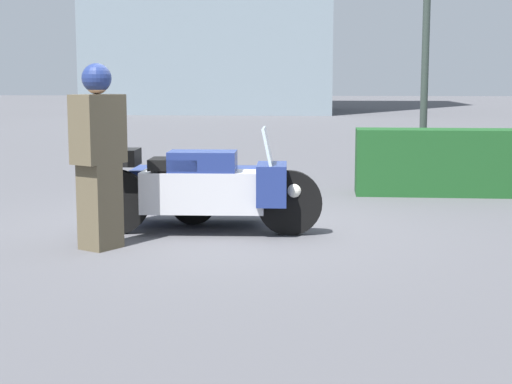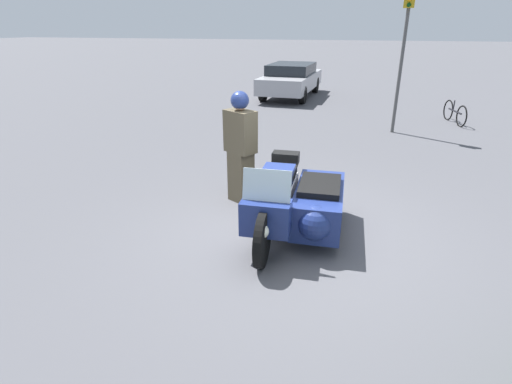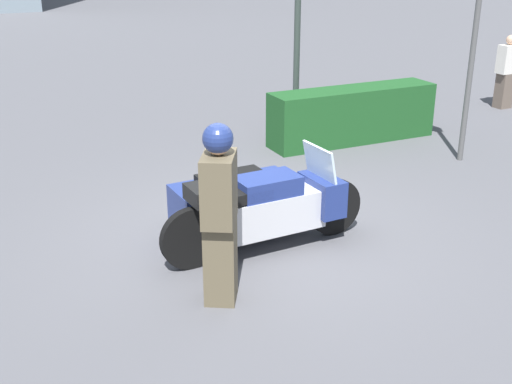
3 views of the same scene
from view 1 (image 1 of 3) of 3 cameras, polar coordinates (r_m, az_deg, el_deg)
The scene contains 4 objects.
ground_plane at distance 8.99m, azimuth -3.00°, elevation -2.67°, with size 160.00×160.00×0.00m, color #4C4C51.
police_motorcycle at distance 8.89m, azimuth -3.46°, elevation 0.37°, with size 2.61×1.24×1.18m.
officer_rider at distance 7.94m, azimuth -11.37°, elevation 2.87°, with size 0.51×0.59×1.85m.
hedge_bush_curbside at distance 11.94m, azimuth 14.82°, elevation 2.10°, with size 3.14×0.69×0.97m, color #19471E.
Camera 1 is at (1.25, -8.74, 1.68)m, focal length 55.00 mm.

